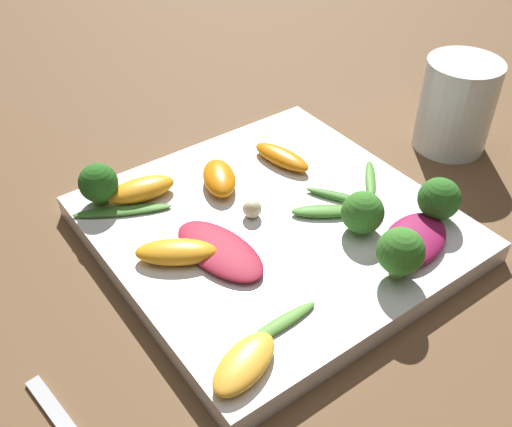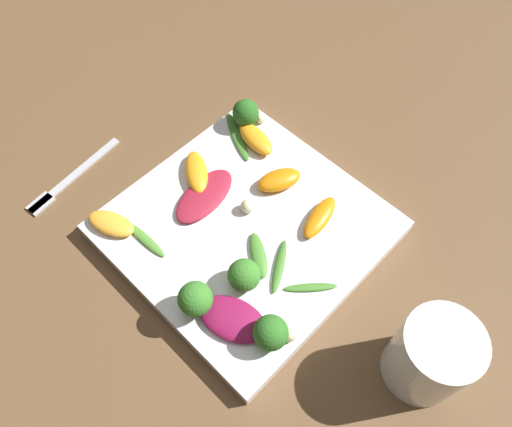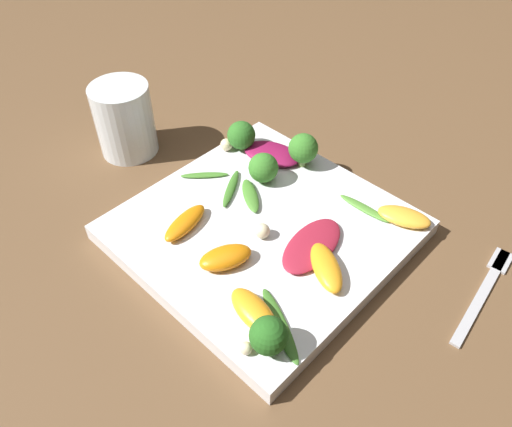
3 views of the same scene
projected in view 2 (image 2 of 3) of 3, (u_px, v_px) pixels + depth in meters
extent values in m
plane|color=brown|center=(247.00, 232.00, 0.66)|extent=(2.40, 2.40, 0.00)
cube|color=white|center=(246.00, 228.00, 0.65)|extent=(0.31, 0.31, 0.02)
cylinder|color=white|center=(431.00, 356.00, 0.52)|extent=(0.08, 0.08, 0.11)
cube|color=#B2B2B7|center=(75.00, 174.00, 0.71)|extent=(0.16, 0.03, 0.01)
cube|color=#B2B2B7|center=(40.00, 203.00, 0.68)|extent=(0.04, 0.02, 0.01)
ellipsoid|color=maroon|center=(233.00, 319.00, 0.57)|extent=(0.07, 0.09, 0.01)
ellipsoid|color=maroon|center=(204.00, 196.00, 0.66)|extent=(0.11, 0.06, 0.01)
ellipsoid|color=orange|center=(279.00, 180.00, 0.67)|extent=(0.07, 0.05, 0.02)
ellipsoid|color=#FCAD33|center=(111.00, 224.00, 0.63)|extent=(0.05, 0.07, 0.01)
ellipsoid|color=orange|center=(320.00, 217.00, 0.64)|extent=(0.07, 0.04, 0.02)
ellipsoid|color=orange|center=(196.00, 172.00, 0.67)|extent=(0.06, 0.08, 0.02)
ellipsoid|color=orange|center=(256.00, 139.00, 0.70)|extent=(0.04, 0.07, 0.02)
cylinder|color=#7A9E51|center=(246.00, 121.00, 0.73)|extent=(0.02, 0.02, 0.01)
sphere|color=#26601E|center=(246.00, 113.00, 0.71)|extent=(0.04, 0.04, 0.04)
cylinder|color=#84AD5B|center=(270.00, 337.00, 0.56)|extent=(0.01, 0.01, 0.01)
sphere|color=#2D6B23|center=(271.00, 333.00, 0.54)|extent=(0.04, 0.04, 0.04)
cylinder|color=#7A9E51|center=(244.00, 281.00, 0.60)|extent=(0.01, 0.01, 0.01)
sphere|color=#387A28|center=(244.00, 275.00, 0.58)|extent=(0.04, 0.04, 0.04)
cylinder|color=#7A9E51|center=(197.00, 305.00, 0.58)|extent=(0.01, 0.01, 0.02)
sphere|color=#387A28|center=(195.00, 299.00, 0.56)|extent=(0.04, 0.04, 0.04)
ellipsoid|color=#518E33|center=(145.00, 239.00, 0.63)|extent=(0.01, 0.07, 0.00)
ellipsoid|color=#47842D|center=(311.00, 287.00, 0.59)|extent=(0.05, 0.05, 0.00)
ellipsoid|color=#47842D|center=(258.00, 255.00, 0.61)|extent=(0.05, 0.06, 0.01)
ellipsoid|color=#3D7528|center=(237.00, 136.00, 0.72)|extent=(0.06, 0.09, 0.00)
ellipsoid|color=#3D7528|center=(279.00, 266.00, 0.61)|extent=(0.07, 0.05, 0.01)
sphere|color=beige|center=(289.00, 334.00, 0.56)|extent=(0.02, 0.02, 0.02)
sphere|color=beige|center=(248.00, 206.00, 0.65)|extent=(0.02, 0.02, 0.02)
sphere|color=beige|center=(261.00, 119.00, 0.73)|extent=(0.01, 0.01, 0.01)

